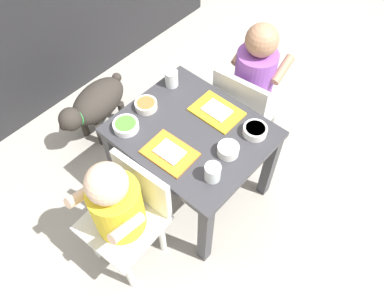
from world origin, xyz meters
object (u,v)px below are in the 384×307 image
(water_cup_right, at_px, (172,79))
(veggie_bowl_near, at_px, (146,105))
(dog, at_px, (95,104))
(seated_child_right, at_px, (254,78))
(cereal_bowl_right_side, at_px, (126,126))
(dining_table, at_px, (192,143))
(veggie_bowl_far, at_px, (255,130))
(food_tray_left, at_px, (170,153))
(cereal_bowl_left_side, at_px, (228,150))
(seated_child_left, at_px, (119,205))
(food_tray_right, at_px, (217,111))
(water_cup_left, at_px, (213,173))

(water_cup_right, height_order, veggie_bowl_near, water_cup_right)
(dog, bearing_deg, seated_child_right, -53.20)
(water_cup_right, xyz_separation_m, cereal_bowl_right_side, (-0.30, -0.03, -0.02))
(dining_table, height_order, water_cup_right, water_cup_right)
(cereal_bowl_right_side, xyz_separation_m, veggie_bowl_near, (0.13, 0.02, -0.00))
(dog, distance_m, veggie_bowl_far, 0.87)
(dining_table, relative_size, seated_child_right, 0.84)
(food_tray_left, bearing_deg, cereal_bowl_right_side, 96.52)
(seated_child_right, bearing_deg, veggie_bowl_near, 153.04)
(seated_child_right, relative_size, cereal_bowl_left_side, 8.47)
(seated_child_right, xyz_separation_m, cereal_bowl_right_side, (-0.58, 0.21, 0.02))
(cereal_bowl_left_side, bearing_deg, dining_table, 92.60)
(seated_child_right, bearing_deg, dining_table, 179.50)
(dog, bearing_deg, seated_child_left, -119.99)
(cereal_bowl_left_side, bearing_deg, veggie_bowl_near, 96.04)
(cereal_bowl_right_side, xyz_separation_m, veggie_bowl_far, (0.32, -0.40, 0.00))
(dining_table, relative_size, veggie_bowl_far, 6.15)
(veggie_bowl_near, bearing_deg, cereal_bowl_left_side, -83.96)
(dog, distance_m, cereal_bowl_right_side, 0.50)
(seated_child_right, bearing_deg, water_cup_right, 138.83)
(food_tray_left, relative_size, cereal_bowl_right_side, 1.92)
(seated_child_right, bearing_deg, dog, 126.80)
(dining_table, xyz_separation_m, food_tray_left, (-0.14, -0.01, 0.09))
(food_tray_left, xyz_separation_m, veggie_bowl_far, (0.29, -0.18, 0.01))
(food_tray_right, distance_m, water_cup_right, 0.25)
(seated_child_left, relative_size, food_tray_right, 3.30)
(water_cup_right, xyz_separation_m, veggie_bowl_near, (-0.17, -0.01, -0.02))
(water_cup_right, distance_m, veggie_bowl_near, 0.17)
(food_tray_left, height_order, cereal_bowl_left_side, cereal_bowl_left_side)
(cereal_bowl_right_side, distance_m, veggie_bowl_near, 0.13)
(dining_table, xyz_separation_m, dog, (-0.05, 0.61, -0.16))
(cereal_bowl_right_side, height_order, cereal_bowl_left_side, cereal_bowl_left_side)
(cereal_bowl_left_side, bearing_deg, seated_child_left, 159.44)
(dog, xyz_separation_m, food_tray_left, (-0.09, -0.62, 0.25))
(seated_child_left, bearing_deg, food_tray_right, 0.62)
(seated_child_left, height_order, cereal_bowl_left_side, seated_child_left)
(water_cup_left, bearing_deg, seated_child_left, 148.19)
(dining_table, relative_size, seated_child_left, 0.89)
(seated_child_left, height_order, water_cup_right, seated_child_left)
(veggie_bowl_near, bearing_deg, water_cup_right, 4.97)
(cereal_bowl_right_side, bearing_deg, dining_table, -50.94)
(cereal_bowl_right_side, height_order, veggie_bowl_far, veggie_bowl_far)
(cereal_bowl_left_side, bearing_deg, water_cup_right, 72.84)
(seated_child_right, bearing_deg, cereal_bowl_left_side, -156.98)
(dining_table, xyz_separation_m, seated_child_right, (0.41, -0.00, 0.07))
(cereal_bowl_left_side, height_order, veggie_bowl_far, cereal_bowl_left_side)
(cereal_bowl_left_side, bearing_deg, water_cup_left, -168.12)
(dining_table, height_order, cereal_bowl_left_side, cereal_bowl_left_side)
(cereal_bowl_right_side, bearing_deg, food_tray_left, -83.48)
(food_tray_right, bearing_deg, seated_child_right, 1.75)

